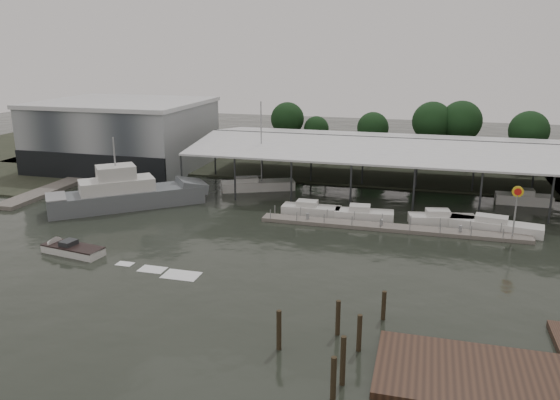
% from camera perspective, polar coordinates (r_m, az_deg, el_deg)
% --- Properties ---
extents(ground, '(200.00, 200.00, 0.00)m').
position_cam_1_polar(ground, '(52.74, -5.87, -5.11)').
color(ground, black).
rests_on(ground, ground).
extents(land_strip_far, '(140.00, 30.00, 0.30)m').
position_cam_1_polar(land_strip_far, '(91.60, 3.54, 4.10)').
color(land_strip_far, '#333628').
rests_on(land_strip_far, ground).
extents(land_strip_west, '(20.00, 40.00, 0.30)m').
position_cam_1_polar(land_strip_west, '(97.31, -21.82, 3.68)').
color(land_strip_west, '#333628').
rests_on(land_strip_west, ground).
extents(storage_warehouse, '(24.50, 20.50, 10.50)m').
position_cam_1_polar(storage_warehouse, '(89.69, -15.99, 6.63)').
color(storage_warehouse, '#909599').
rests_on(storage_warehouse, ground).
extents(covered_boat_shed, '(58.24, 24.00, 6.96)m').
position_cam_1_polar(covered_boat_shed, '(74.92, 14.27, 5.67)').
color(covered_boat_shed, silver).
rests_on(covered_boat_shed, ground).
extents(trawler_dock, '(3.00, 18.00, 0.50)m').
position_cam_1_polar(trawler_dock, '(78.95, -22.85, 1.04)').
color(trawler_dock, slate).
rests_on(trawler_dock, ground).
extents(floating_dock, '(28.00, 2.00, 1.40)m').
position_cam_1_polar(floating_dock, '(58.95, 11.48, -2.85)').
color(floating_dock, slate).
rests_on(floating_dock, ground).
extents(shell_fuel_sign, '(1.10, 0.18, 5.55)m').
position_cam_1_polar(shell_fuel_sign, '(58.48, 23.48, -0.21)').
color(shell_fuel_sign, gray).
rests_on(shell_fuel_sign, ground).
extents(boardwalk_platform, '(15.00, 12.00, 0.50)m').
position_cam_1_polar(boardwalk_platform, '(36.40, 24.19, -16.49)').
color(boardwalk_platform, '#3A2418').
rests_on(boardwalk_platform, ground).
extents(grey_trawler, '(17.10, 15.14, 8.84)m').
position_cam_1_polar(grey_trawler, '(67.82, -15.59, 0.58)').
color(grey_trawler, '#575B60').
rests_on(grey_trawler, ground).
extents(white_sailboat, '(9.96, 6.30, 12.00)m').
position_cam_1_polar(white_sailboat, '(73.38, -2.44, 1.55)').
color(white_sailboat, silver).
rests_on(white_sailboat, ground).
extents(speedboat_underway, '(17.71, 4.74, 2.00)m').
position_cam_1_polar(speedboat_underway, '(55.08, -21.23, -4.79)').
color(speedboat_underway, silver).
rests_on(speedboat_underway, ground).
extents(moored_cruiser_0, '(6.68, 2.22, 1.70)m').
position_cam_1_polar(moored_cruiser_0, '(62.70, 3.23, -1.01)').
color(moored_cruiser_0, silver).
rests_on(moored_cruiser_0, ground).
extents(moored_cruiser_1, '(6.60, 2.63, 1.70)m').
position_cam_1_polar(moored_cruiser_1, '(61.60, 8.71, -1.48)').
color(moored_cruiser_1, silver).
rests_on(moored_cruiser_1, ground).
extents(moored_cruiser_2, '(7.34, 3.41, 1.70)m').
position_cam_1_polar(moored_cruiser_2, '(61.81, 16.50, -1.91)').
color(moored_cruiser_2, silver).
rests_on(moored_cruiser_2, ground).
extents(moored_cruiser_3, '(9.45, 3.76, 1.70)m').
position_cam_1_polar(moored_cruiser_3, '(61.43, 21.56, -2.50)').
color(moored_cruiser_3, silver).
rests_on(moored_cruiser_3, ground).
extents(mooring_pilings, '(6.44, 10.61, 3.70)m').
position_cam_1_polar(mooring_pilings, '(35.30, 6.14, -14.52)').
color(mooring_pilings, '#322919').
rests_on(mooring_pilings, ground).
extents(horizon_tree_line, '(70.56, 10.25, 10.09)m').
position_cam_1_polar(horizon_tree_line, '(94.69, 19.89, 7.20)').
color(horizon_tree_line, '#322116').
rests_on(horizon_tree_line, ground).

